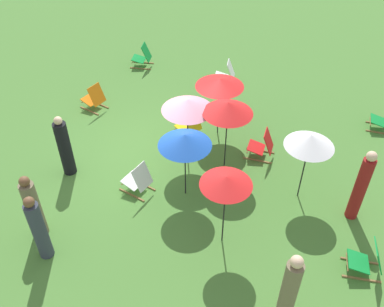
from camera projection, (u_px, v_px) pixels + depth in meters
The scene contains 19 objects.
ground_plane at pixel (152, 155), 11.39m from camera, with size 40.00×40.00×0.00m, color #477A33.
deckchair_0 at pixel (138, 180), 10.13m from camera, with size 0.57×0.82×0.83m.
deckchair_1 at pixel (189, 126), 11.78m from camera, with size 0.66×0.86×0.83m.
deckchair_3 at pixel (262, 146), 11.12m from camera, with size 0.58×0.82×0.83m.
deckchair_4 at pixel (226, 74), 13.94m from camera, with size 0.65×0.86×0.83m.
deckchair_5 at pixel (143, 57), 14.88m from camera, with size 0.67×0.86×0.83m.
deckchair_7 at pixel (94, 98), 12.84m from camera, with size 0.59×0.82×0.83m.
deckchair_8 at pixel (368, 260), 8.39m from camera, with size 0.64×0.85×0.83m.
umbrella_0 at pixel (185, 140), 9.24m from camera, with size 1.20×1.20×1.80m.
umbrella_1 at pixel (226, 181), 8.06m from camera, with size 1.04×1.04×1.91m.
umbrella_2 at pixel (187, 105), 10.16m from camera, with size 1.28×1.28×1.88m.
umbrella_3 at pixel (310, 141), 9.15m from camera, with size 1.10×1.10×1.85m.
umbrella_4 at pixel (228, 108), 9.91m from camera, with size 1.22×1.22×1.96m.
umbrella_5 at pixel (220, 83), 11.10m from camera, with size 1.30×1.30×1.76m.
person_0 at pixel (39, 229), 8.43m from camera, with size 0.39×0.39×1.70m.
person_1 at pixel (65, 147), 10.38m from camera, with size 0.42×0.42×1.71m.
person_2 at pixel (289, 291), 7.29m from camera, with size 0.40×0.40×1.84m.
person_3 at pixel (361, 187), 9.17m from camera, with size 0.28×0.28×1.91m.
person_4 at pixel (34, 208), 8.90m from camera, with size 0.38×0.38×1.66m.
Camera 1 is at (7.34, 4.69, 7.42)m, focal length 39.62 mm.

